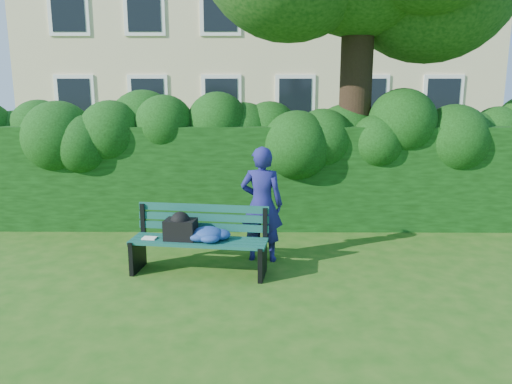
{
  "coord_description": "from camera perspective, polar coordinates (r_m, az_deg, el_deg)",
  "views": [
    {
      "loc": [
        0.06,
        -6.55,
        2.5
      ],
      "look_at": [
        0.0,
        0.6,
        0.95
      ],
      "focal_mm": 35.0,
      "sensor_mm": 36.0,
      "label": 1
    }
  ],
  "objects": [
    {
      "name": "park_bench",
      "position": [
        6.74,
        -6.71,
        -5.04
      ],
      "size": [
        1.88,
        0.8,
        0.89
      ],
      "rotation": [
        0.0,
        0.0,
        -0.14
      ],
      "color": "#0D4339",
      "rests_on": "ground"
    },
    {
      "name": "ground",
      "position": [
        7.01,
        -0.04,
        -8.66
      ],
      "size": [
        80.0,
        80.0,
        0.0
      ],
      "primitive_type": "plane",
      "color": "#1F5312",
      "rests_on": "ground"
    },
    {
      "name": "hedge",
      "position": [
        8.9,
        0.08,
        1.87
      ],
      "size": [
        10.0,
        1.0,
        1.8
      ],
      "color": "black",
      "rests_on": "ground"
    },
    {
      "name": "man_reading",
      "position": [
        7.09,
        0.66,
        -1.41
      ],
      "size": [
        0.65,
        0.47,
        1.66
      ],
      "primitive_type": "imported",
      "rotation": [
        0.0,
        0.0,
        3.01
      ],
      "color": "navy",
      "rests_on": "ground"
    }
  ]
}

